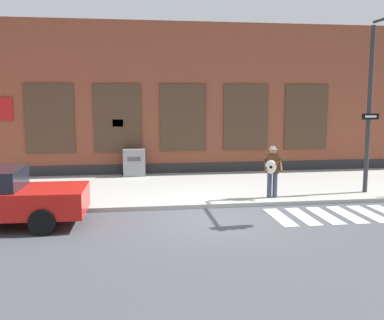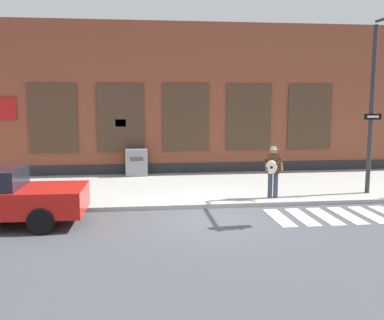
{
  "view_description": "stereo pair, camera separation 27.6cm",
  "coord_description": "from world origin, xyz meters",
  "views": [
    {
      "loc": [
        -2.36,
        -11.92,
        3.37
      ],
      "look_at": [
        -0.41,
        1.53,
        1.47
      ],
      "focal_mm": 42.0,
      "sensor_mm": 36.0,
      "label": 1
    },
    {
      "loc": [
        -2.09,
        -11.95,
        3.37
      ],
      "look_at": [
        -0.41,
        1.53,
        1.47
      ],
      "focal_mm": 42.0,
      "sensor_mm": 36.0,
      "label": 2
    }
  ],
  "objects": [
    {
      "name": "sidewalk",
      "position": [
        0.0,
        4.16,
        0.07
      ],
      "size": [
        28.0,
        5.86,
        0.13
      ],
      "color": "#9E9E99",
      "rests_on": "ground"
    },
    {
      "name": "ground_plane",
      "position": [
        0.0,
        0.0,
        0.0
      ],
      "size": [
        160.0,
        160.0,
        0.0
      ],
      "primitive_type": "plane",
      "color": "#424449"
    },
    {
      "name": "busker",
      "position": [
        2.26,
        1.87,
        1.08
      ],
      "size": [
        0.72,
        0.62,
        1.68
      ],
      "color": "#33384C",
      "rests_on": "sidewalk"
    },
    {
      "name": "building_backdrop",
      "position": [
        -0.0,
        9.09,
        3.25
      ],
      "size": [
        28.0,
        4.06,
        6.5
      ],
      "color": "brown",
      "rests_on": "ground"
    },
    {
      "name": "crosswalk",
      "position": [
        4.55,
        -0.07,
        0.01
      ],
      "size": [
        5.78,
        1.9,
        0.01
      ],
      "color": "silver",
      "rests_on": "ground"
    },
    {
      "name": "utility_box",
      "position": [
        -2.11,
        6.64,
        0.69
      ],
      "size": [
        0.91,
        0.58,
        1.12
      ],
      "color": "gray",
      "rests_on": "sidewalk"
    }
  ]
}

